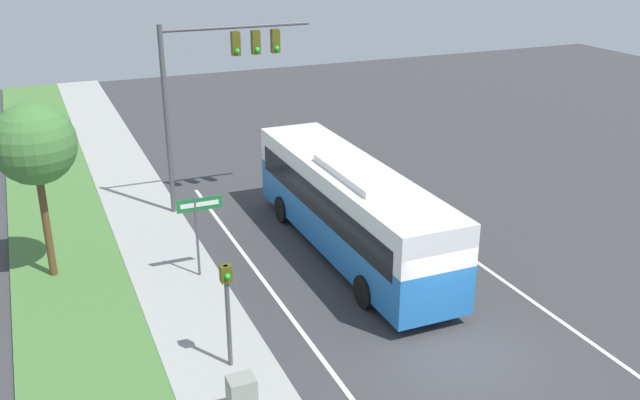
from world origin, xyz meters
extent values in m
plane|color=#38383A|center=(0.00, 0.00, 0.00)|extent=(80.00, 80.00, 0.00)
cube|color=silver|center=(-3.60, 0.00, 0.00)|extent=(0.14, 30.00, 0.01)
cube|color=silver|center=(3.60, 0.00, 0.00)|extent=(0.14, 30.00, 0.01)
cube|color=#236BB7|center=(-0.15, 6.67, 1.15)|extent=(2.44, 11.58, 1.55)
cube|color=white|center=(-0.15, 6.67, 2.56)|extent=(2.44, 11.58, 1.27)
cube|color=black|center=(-0.15, 6.67, 2.12)|extent=(2.48, 10.65, 0.96)
cube|color=white|center=(-0.15, 5.81, 3.31)|extent=(1.71, 4.05, 0.24)
cylinder|color=black|center=(-1.32, 10.26, 0.51)|extent=(0.28, 1.03, 1.03)
cylinder|color=black|center=(1.02, 10.26, 0.51)|extent=(0.28, 1.03, 1.03)
cylinder|color=black|center=(-1.32, 3.09, 0.51)|extent=(0.28, 1.03, 1.03)
cylinder|color=black|center=(1.02, 3.09, 0.51)|extent=(0.28, 1.03, 1.03)
cylinder|color=#4C4C51|center=(-5.05, 12.68, 3.72)|extent=(0.20, 0.20, 7.44)
cylinder|color=#4C4C51|center=(-2.13, 12.68, 7.19)|extent=(5.83, 0.14, 0.14)
cube|color=#47470F|center=(-2.21, 12.68, 6.57)|extent=(0.32, 0.28, 0.90)
sphere|color=#1ED838|center=(-2.21, 12.50, 6.33)|extent=(0.18, 0.18, 0.18)
cube|color=#47470F|center=(-1.40, 12.68, 6.57)|extent=(0.32, 0.28, 0.90)
sphere|color=#1ED838|center=(-1.40, 12.50, 6.33)|extent=(0.18, 0.18, 0.18)
cube|color=#47470F|center=(-0.60, 12.68, 6.57)|extent=(0.32, 0.28, 0.90)
sphere|color=#1ED838|center=(-0.60, 12.50, 6.33)|extent=(0.18, 0.18, 0.18)
cylinder|color=#4C4C51|center=(-5.97, 1.57, 1.50)|extent=(0.12, 0.12, 2.99)
cube|color=#47470F|center=(-5.97, 1.57, 2.77)|extent=(0.28, 0.24, 0.44)
sphere|color=#1ED838|center=(-5.97, 1.42, 2.77)|extent=(0.14, 0.14, 0.14)
cylinder|color=#4C4C51|center=(-5.46, 6.87, 1.42)|extent=(0.08, 0.08, 2.85)
cube|color=#196B33|center=(-5.32, 6.87, 2.59)|extent=(1.45, 0.03, 0.43)
cube|color=white|center=(-5.32, 6.85, 2.59)|extent=(1.24, 0.01, 0.15)
cube|color=gray|center=(-6.30, -0.57, 0.65)|extent=(0.63, 0.54, 1.06)
cylinder|color=brown|center=(-9.86, 8.82, 1.95)|extent=(0.24, 0.24, 3.70)
sphere|color=#427538|center=(-9.86, 8.82, 4.57)|extent=(2.56, 2.56, 2.56)
camera|label=1|loc=(-9.98, -13.85, 10.90)|focal=40.00mm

